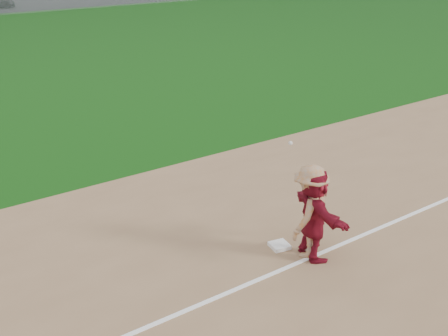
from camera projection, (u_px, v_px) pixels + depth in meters
ground at (266, 249)px, 11.56m from camera, size 160.00×160.00×0.00m
foul_line at (293, 265)px, 10.95m from camera, size 60.00×0.10×0.01m
first_base at (279, 246)px, 11.56m from camera, size 0.44×0.44×0.08m
base_runner at (314, 214)px, 10.92m from camera, size 0.94×1.82×1.87m
first_base_play at (310, 212)px, 10.96m from camera, size 1.43×1.16×2.40m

